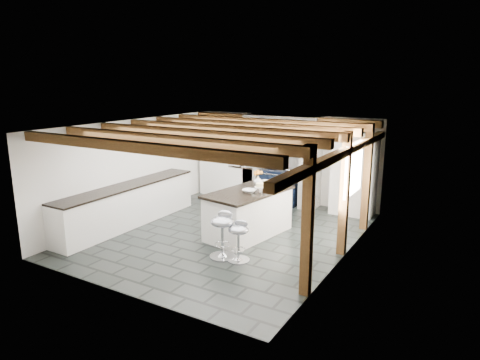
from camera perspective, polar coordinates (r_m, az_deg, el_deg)
The scene contains 6 objects.
ground at distance 9.13m, azimuth -1.82°, elevation -7.16°, with size 6.00×6.00×0.00m, color black.
room_shell at distance 10.30m, azimuth -0.55°, elevation 1.39°, with size 6.00×6.03×6.00m.
range_cooker at distance 11.25m, azimuth 5.43°, elevation -0.78°, with size 1.00×0.63×0.99m.
kitchen_island at distance 8.91m, azimuth 1.16°, elevation -4.34°, with size 1.32×2.08×1.28m.
bar_stool_near at distance 7.67m, azimuth -0.19°, elevation -7.49°, with size 0.42×0.42×0.76m.
bar_stool_far at distance 7.79m, azimuth -2.34°, elevation -6.55°, with size 0.48×0.48×0.88m.
Camera 1 is at (4.57, -7.23, 3.19)m, focal length 32.00 mm.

